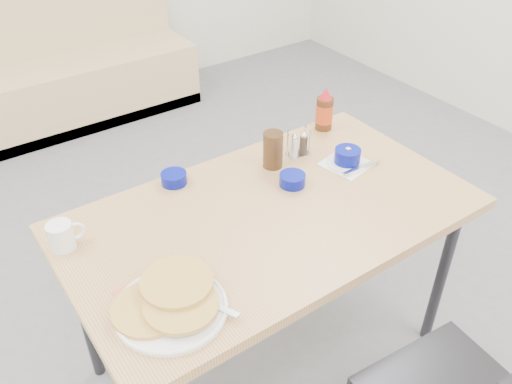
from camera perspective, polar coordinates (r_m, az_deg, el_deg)
booth_bench at (r=4.11m, az=-20.38°, el=11.61°), size 1.90×0.56×1.22m
dining_table at (r=1.89m, az=1.52°, el=-3.56°), size 1.40×0.80×0.76m
pancake_plate at (r=1.53m, az=-9.02°, el=-11.48°), size 0.31×0.31×0.06m
coffee_mug at (r=1.79m, az=-19.72°, el=-4.32°), size 0.12×0.08×0.09m
grits_setting at (r=2.10m, az=9.60°, el=3.54°), size 0.21×0.19×0.07m
creamer_bowl at (r=2.00m, az=-8.63°, el=1.43°), size 0.09×0.09×0.04m
butter_bowl at (r=1.97m, az=3.85°, el=1.30°), size 0.10×0.10×0.04m
amber_tumbler at (r=2.05m, az=1.80°, el=4.46°), size 0.08×0.08×0.14m
condiment_caddy at (r=2.14m, az=4.52°, el=4.85°), size 0.10×0.07×0.11m
syrup_bottle at (r=2.31m, az=7.21°, el=8.43°), size 0.07×0.07×0.19m
sugar_wrapper at (r=1.62m, az=-14.05°, el=-10.11°), size 0.05×0.04×0.00m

